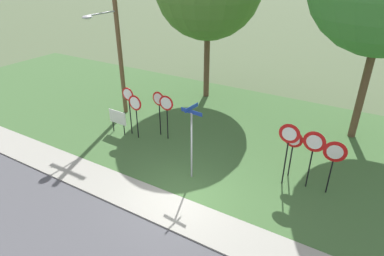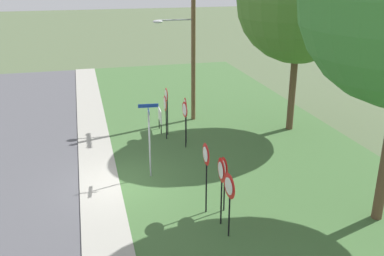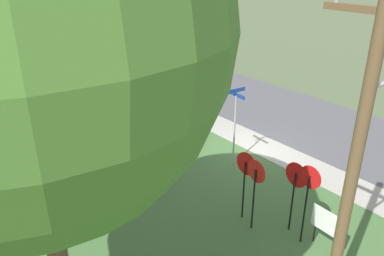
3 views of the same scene
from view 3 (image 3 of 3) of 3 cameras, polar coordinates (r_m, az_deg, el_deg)
ground_plane at (r=16.84m, az=8.65°, el=-3.59°), size 160.00×160.00×0.00m
road_asphalt at (r=20.33m, az=17.99°, el=0.51°), size 44.00×6.40×0.01m
sidewalk_strip at (r=17.36m, az=10.47°, el=-2.71°), size 44.00×1.60×0.06m
grass_median at (r=13.62m, az=-9.32°, el=-10.88°), size 44.00×12.00×0.04m
stop_sign_near_left at (r=11.30m, az=16.68°, el=-8.52°), size 0.67×0.09×2.52m
stop_sign_near_right at (r=11.59m, az=9.29°, el=-7.55°), size 0.71×0.11×2.35m
stop_sign_far_left at (r=11.78m, az=14.88°, el=-7.70°), size 0.77×0.10×2.30m
stop_sign_far_center at (r=12.02m, az=7.84°, el=-6.29°), size 0.75×0.11×2.31m
yield_sign_near_left at (r=17.80m, az=-9.08°, el=3.99°), size 0.83×0.12×2.26m
yield_sign_near_right at (r=17.13m, az=-7.78°, el=3.87°), size 0.83×0.10×2.46m
yield_sign_far_left at (r=16.52m, az=-5.43°, el=3.80°), size 0.79×0.10×2.66m
yield_sign_far_right at (r=16.41m, az=-7.38°, el=1.84°), size 0.72×0.10×2.09m
street_name_post at (r=14.97m, az=6.31°, el=1.04°), size 0.96×0.81×3.18m
utility_pole at (r=7.86m, az=23.37°, el=-4.12°), size 2.10×2.33×7.86m
notice_board at (r=11.79m, az=19.32°, el=-13.23°), size 1.10×0.08×1.25m
oak_tree_left at (r=6.15m, az=-24.27°, el=13.04°), size 6.25×6.25×9.90m
parked_sedan_distant at (r=27.97m, az=-2.44°, el=9.44°), size 4.26×1.94×1.39m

